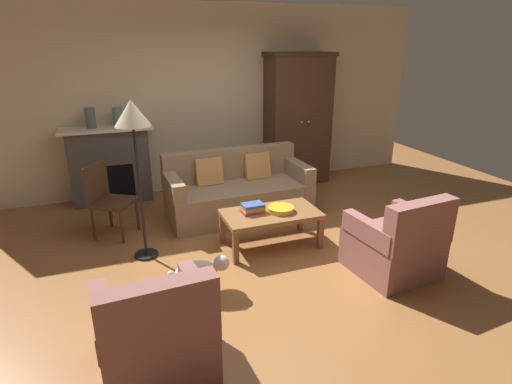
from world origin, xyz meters
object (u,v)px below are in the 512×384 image
Objects in this scene: armchair_near_right at (396,245)px; side_chair_wooden at (106,195)px; armoire at (298,120)px; mantel_vase_slate at (91,118)px; coffee_table at (271,216)px; armchair_near_left at (156,334)px; mantel_vase_bronze at (133,118)px; dog at (200,272)px; floor_lamp at (133,123)px; book_stack at (253,208)px; fireplace at (110,164)px; mantel_vase_jade at (118,117)px; fruit_bowl at (281,209)px; couch at (237,192)px.

side_chair_wooden reaches higher than armchair_near_right.
armoire is 3.27m from side_chair_wooden.
mantel_vase_slate is 0.31× the size of side_chair_wooden.
armchair_near_left reaches higher than coffee_table.
coffee_table is 1.25× the size of armchair_near_right.
armchair_near_right is (2.80, -3.11, -0.94)m from mantel_vase_slate.
mantel_vase_bronze is 0.34× the size of dog.
mantel_vase_bronze is at bearing 121.30° from coffee_table.
floor_lamp is 3.00× the size of dog.
mantel_vase_slate is (-1.84, 2.10, 0.89)m from coffee_table.
dog is (-0.80, -0.77, -0.23)m from book_stack.
armchair_near_left is at bearing -84.73° from mantel_vase_slate.
dog is (0.66, -2.82, -0.32)m from fireplace.
floor_lamp is (0.35, -0.71, 0.98)m from side_chair_wooden.
armoire reaches higher than mantel_vase_jade.
coffee_table is (-1.29, -2.04, -0.68)m from armoire.
armchair_near_right is at bearing -50.05° from fireplace.
coffee_table is 1.92× the size of dog.
dog is at bearing -148.37° from fruit_bowl.
mantel_vase_slate reaches higher than mantel_vase_bronze.
fruit_bowl is at bearing 43.02° from armchair_near_left.
mantel_vase_bronze is (-1.39, 2.12, 0.77)m from fruit_bowl.
mantel_vase_jade reaches higher than fireplace.
armchair_near_left reaches higher than dog.
fireplace is 0.65× the size of couch.
book_stack is 1.35× the size of mantel_vase_bronze.
mantel_vase_slate is (-1.95, 2.12, 0.81)m from fruit_bowl.
coffee_table is 1.25× the size of armchair_near_left.
mantel_vase_jade is 1.87m from floor_lamp.
armchair_near_left is at bearing -93.31° from floor_lamp.
armchair_near_left is (-0.03, -3.63, -0.93)m from mantel_vase_jade.
book_stack is 0.30× the size of armchair_near_right.
floor_lamp is (-2.69, -1.79, 0.44)m from armoire.
mantel_vase_jade is at bearing 76.44° from side_chair_wooden.
dog is (0.50, 0.82, -0.07)m from armchair_near_left.
fruit_bowl is 1.56× the size of mantel_vase_bronze.
coffee_table is at bearing -48.82° from mantel_vase_slate.
floor_lamp reaches higher than side_chair_wooden.
coffee_table is 2.71m from mantel_vase_jade.
fireplace is at bearing 92.42° from armchair_near_left.
fruit_bowl is at bearing -53.10° from mantel_vase_jade.
fruit_bowl is 1.16× the size of mantel_vase_jade.
book_stack is 1.58m from floor_lamp.
mantel_vase_slate is 0.31× the size of armchair_near_right.
mantel_vase_jade reaches higher than fruit_bowl.
armchair_near_left is (-1.62, -1.51, -0.13)m from fruit_bowl.
coffee_table is at bearing -51.96° from fireplace.
mantel_vase_bronze is at bearing -2.70° from fireplace.
armoire is at bearing 57.62° from coffee_table.
fireplace is 0.60× the size of armoire.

